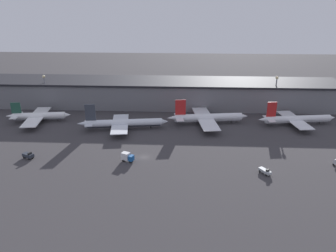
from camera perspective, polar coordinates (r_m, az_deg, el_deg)
name	(u,v)px	position (r m, az deg, el deg)	size (l,w,h in m)	color
ground	(144,157)	(144.22, -4.12, -5.43)	(600.00, 600.00, 0.00)	#383538
terminal_building	(158,93)	(212.79, -1.72, 5.80)	(230.27, 30.44, 16.27)	slate
airplane_0	(38,116)	(197.71, -21.65, 1.61)	(35.87, 34.81, 11.57)	white
airplane_1	(123,123)	(174.53, -7.88, 0.49)	(48.05, 30.52, 14.40)	silver
airplane_2	(207,118)	(181.76, 6.88, 1.45)	(45.32, 38.78, 14.28)	silver
airplane_3	(297,119)	(192.45, 21.50, 1.11)	(44.00, 30.81, 13.55)	silver
service_vehicle_1	(127,157)	(140.64, -7.11, -5.34)	(5.77, 4.36, 3.78)	#195199
service_vehicle_3	(28,155)	(154.85, -23.16, -4.70)	(5.53, 4.40, 2.92)	#282D38
service_vehicle_4	(265,171)	(135.82, 16.54, -7.53)	(4.62, 5.67, 2.58)	#9EA3A8
lamp_post_0	(45,87)	(218.88, -20.61, 6.40)	(1.80, 1.80, 21.15)	slate
lamp_post_1	(276,89)	(208.19, 18.24, 6.14)	(1.80, 1.80, 22.06)	slate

